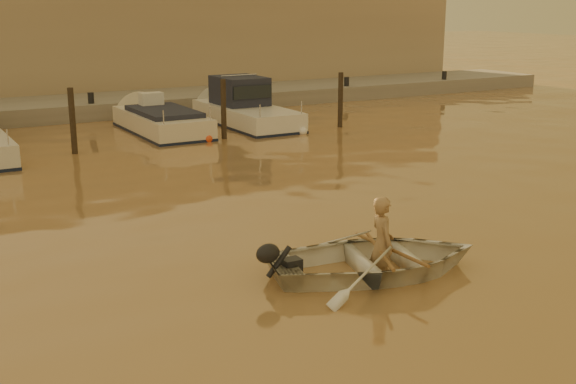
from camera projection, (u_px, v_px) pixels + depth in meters
ground_plane at (324, 319)px, 10.49m from camera, size 160.00×160.00×0.00m
dinghy at (376, 259)px, 12.18m from camera, size 4.20×3.45×0.76m
person at (382, 244)px, 12.14m from camera, size 0.53×0.68×1.65m
outboard_motor at (291, 266)px, 11.80m from camera, size 0.97×0.61×0.70m
oar_port at (390, 249)px, 12.21m from camera, size 0.15×2.10×0.13m
oar_starboard at (379, 250)px, 12.15m from camera, size 0.93×1.94×0.13m
moored_boat_3 at (162, 126)px, 25.49m from camera, size 2.02×5.85×0.95m
moored_boat_4 at (246, 108)px, 26.99m from camera, size 2.04×6.37×1.75m
piling_2 at (73, 124)px, 21.74m from camera, size 0.18×0.18×2.20m
piling_3 at (224, 112)px, 24.14m from camera, size 0.18×0.18×2.20m
piling_4 at (340, 103)px, 26.40m from camera, size 0.18×0.18×2.20m
fender_c at (3, 167)px, 19.77m from camera, size 0.30×0.30×0.30m
fender_d at (208, 139)px, 23.81m from camera, size 0.30×0.30×0.30m
fender_e at (303, 131)px, 25.18m from camera, size 0.30×0.30×0.30m
quay at (32, 115)px, 28.49m from camera, size 52.00×4.00×1.00m
waterfront_building at (3, 49)px, 32.53m from camera, size 46.00×7.00×4.80m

